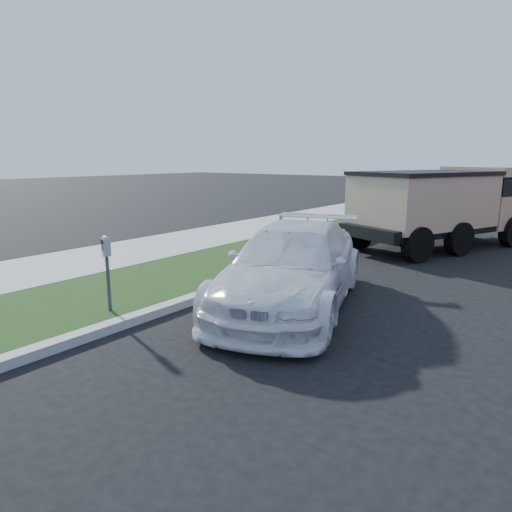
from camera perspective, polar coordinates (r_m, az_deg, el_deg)
The scene contains 5 objects.
ground at distance 6.89m, azimuth 4.30°, elevation -11.07°, with size 120.00×120.00×0.00m, color black.
streetside at distance 11.90m, azimuth -13.15°, elevation -1.02°, with size 6.12×50.00×0.15m.
parking_meter at distance 8.10m, azimuth -18.17°, elevation -0.11°, with size 0.21×0.17×1.32m.
white_wagon at distance 8.52m, azimuth 4.78°, elevation -1.20°, with size 2.11×5.18×1.50m, color white.
dump_truck at distance 15.28m, azimuth 22.69°, elevation 6.19°, with size 4.40×6.62×2.44m.
Camera 1 is at (3.43, -5.33, 2.71)m, focal length 32.00 mm.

